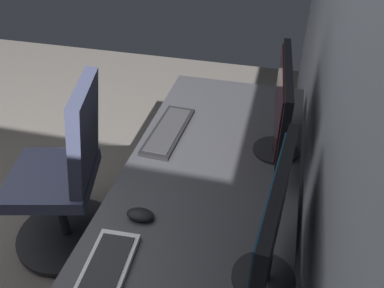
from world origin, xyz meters
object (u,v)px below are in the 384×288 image
Objects in this scene: keyboard_main at (168,131)px; office_chair at (67,179)px; monitor_primary at (272,226)px; drawer_pedestal at (210,249)px; keyboard_spare at (99,285)px; mouse_main at (140,215)px; monitor_secondary at (282,105)px.

office_chair is at bearing -72.95° from keyboard_main.
monitor_primary is at bearing 36.64° from keyboard_main.
drawer_pedestal is at bearing 40.95° from keyboard_main.
office_chair is at bearing -101.93° from drawer_pedestal.
keyboard_spare is (0.15, -0.49, -0.24)m from monitor_primary.
office_chair is (0.16, -0.51, -0.28)m from keyboard_main.
keyboard_spare is 0.93m from office_chair.
keyboard_spare is 0.30m from mouse_main.
office_chair is at bearing -82.49° from monitor_secondary.
monitor_secondary reaches higher than mouse_main.
monitor_primary is 4.86× the size of mouse_main.
keyboard_main is 4.09× the size of mouse_main.
keyboard_main is 1.00× the size of keyboard_spare.
drawer_pedestal is 6.68× the size of mouse_main.
mouse_main is (0.53, -0.44, -0.23)m from monitor_secondary.
mouse_main is (-0.30, 0.02, 0.01)m from keyboard_spare.
keyboard_main is at bearing -177.67° from keyboard_spare.
keyboard_spare is at bearing -4.63° from mouse_main.
mouse_main is at bearing 55.39° from office_chair.
monitor_primary is at bearing 32.51° from drawer_pedestal.
monitor_secondary is 1.32× the size of keyboard_spare.
keyboard_spare is at bearing -29.55° from monitor_secondary.
mouse_main reaches higher than keyboard_spare.
monitor_primary reaches higher than monitor_secondary.
keyboard_main is (-0.70, -0.52, -0.24)m from monitor_primary.
office_chair is at bearing -117.81° from monitor_primary.
monitor_primary is at bearing 1.38° from monitor_secondary.
drawer_pedestal is 1.23× the size of monitor_secondary.
monitor_primary is 1.19× the size of keyboard_main.
monitor_secondary is 0.55m from keyboard_main.
monitor_secondary is 1.33× the size of keyboard_main.
monitor_secondary is 0.72m from mouse_main.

